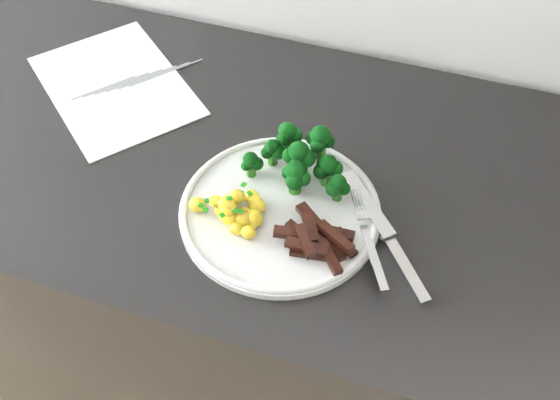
% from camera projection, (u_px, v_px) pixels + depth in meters
% --- Properties ---
extents(counter, '(2.33, 0.58, 0.87)m').
position_uv_depth(counter, '(247.00, 311.00, 1.32)').
color(counter, black).
rests_on(counter, ground).
extents(recipe_paper, '(0.35, 0.34, 0.00)m').
position_uv_depth(recipe_paper, '(116.00, 85.00, 1.09)').
color(recipe_paper, white).
rests_on(recipe_paper, counter).
extents(plate, '(0.28, 0.28, 0.02)m').
position_uv_depth(plate, '(280.00, 210.00, 0.92)').
color(plate, silver).
rests_on(plate, counter).
extents(broccoli, '(0.16, 0.11, 0.07)m').
position_uv_depth(broccoli, '(302.00, 158.00, 0.93)').
color(broccoli, '#215C17').
rests_on(broccoli, plate).
extents(potatoes, '(0.11, 0.08, 0.04)m').
position_uv_depth(potatoes, '(237.00, 211.00, 0.90)').
color(potatoes, yellow).
rests_on(potatoes, plate).
extents(beef_strips, '(0.11, 0.10, 0.03)m').
position_uv_depth(beef_strips, '(317.00, 239.00, 0.87)').
color(beef_strips, black).
rests_on(beef_strips, plate).
extents(fork, '(0.09, 0.15, 0.02)m').
position_uv_depth(fork, '(369.00, 242.00, 0.87)').
color(fork, silver).
rests_on(fork, plate).
extents(knife, '(0.16, 0.19, 0.02)m').
position_uv_depth(knife, '(394.00, 249.00, 0.87)').
color(knife, silver).
rests_on(knife, plate).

